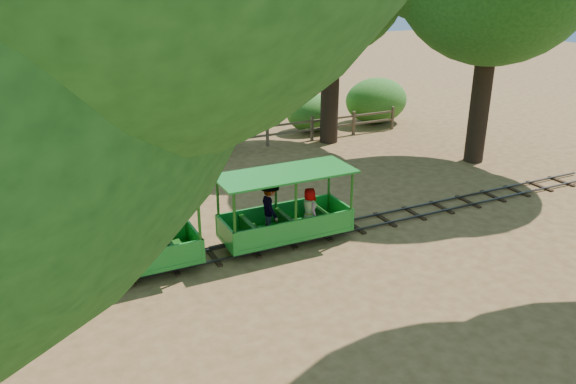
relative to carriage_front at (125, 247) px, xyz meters
name	(u,v)px	position (x,y,z in m)	size (l,w,h in m)	color
ground	(288,242)	(4.03, 0.02, -0.75)	(90.00, 90.00, 0.00)	#A27145
track	(288,239)	(4.03, 0.02, -0.68)	(22.00, 1.00, 0.10)	#3F3D3A
carriage_front	(125,247)	(0.00, 0.00, 0.00)	(3.43, 1.40, 1.78)	#1C8227
carriage_rear	(284,214)	(3.92, 0.02, 0.05)	(3.43, 1.40, 1.78)	#1C8227
fence	(194,141)	(4.03, 8.02, -0.17)	(18.10, 0.10, 1.00)	brown
shrub_mid_w	(196,120)	(4.57, 9.32, 0.28)	(2.97, 2.28, 2.06)	#2D6B1E
shrub_mid_e	(312,113)	(9.73, 9.32, 0.05)	(2.31, 1.77, 1.60)	#2D6B1E
shrub_east	(376,101)	(13.03, 9.32, 0.27)	(2.95, 2.27, 2.04)	#2D6B1E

